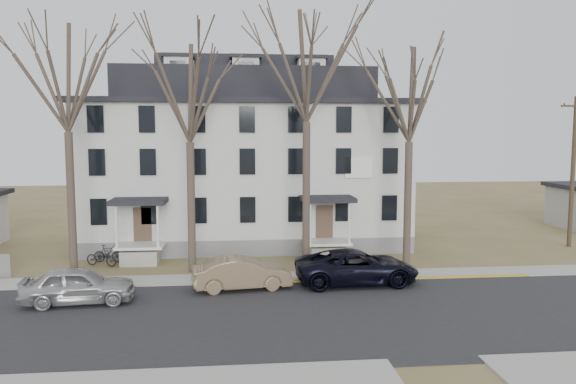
{
  "coord_description": "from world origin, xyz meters",
  "views": [
    {
      "loc": [
        -2.86,
        -19.3,
        7.27
      ],
      "look_at": [
        -0.05,
        9.0,
        4.23
      ],
      "focal_mm": 35.0,
      "sensor_mm": 36.0,
      "label": 1
    }
  ],
  "objects": [
    {
      "name": "ground",
      "position": [
        0.0,
        0.0,
        0.0
      ],
      "size": [
        120.0,
        120.0,
        0.0
      ],
      "primitive_type": "plane",
      "color": "olive",
      "rests_on": "ground"
    },
    {
      "name": "main_road",
      "position": [
        0.0,
        2.0,
        0.0
      ],
      "size": [
        120.0,
        10.0,
        0.04
      ],
      "primitive_type": "cube",
      "color": "#27272A",
      "rests_on": "ground"
    },
    {
      "name": "far_sidewalk",
      "position": [
        0.0,
        8.0,
        0.0
      ],
      "size": [
        120.0,
        2.0,
        0.08
      ],
      "primitive_type": "cube",
      "color": "#A09F97",
      "rests_on": "ground"
    },
    {
      "name": "yellow_curb",
      "position": [
        5.0,
        7.1,
        0.0
      ],
      "size": [
        14.0,
        0.25,
        0.06
      ],
      "primitive_type": "cube",
      "color": "gold",
      "rests_on": "ground"
    },
    {
      "name": "boarding_house",
      "position": [
        -2.0,
        17.95,
        5.38
      ],
      "size": [
        20.8,
        12.36,
        12.05
      ],
      "color": "slate",
      "rests_on": "ground"
    },
    {
      "name": "tree_far_left",
      "position": [
        -11.0,
        9.8,
        10.34
      ],
      "size": [
        8.4,
        8.4,
        13.72
      ],
      "color": "#473B31",
      "rests_on": "ground"
    },
    {
      "name": "tree_mid_left",
      "position": [
        -5.0,
        9.8,
        9.6
      ],
      "size": [
        7.8,
        7.8,
        12.74
      ],
      "color": "#473B31",
      "rests_on": "ground"
    },
    {
      "name": "tree_center",
      "position": [
        1.0,
        9.8,
        11.08
      ],
      "size": [
        9.0,
        9.0,
        14.7
      ],
      "color": "#473B31",
      "rests_on": "ground"
    },
    {
      "name": "tree_mid_right",
      "position": [
        6.5,
        9.8,
        9.6
      ],
      "size": [
        7.8,
        7.8,
        12.74
      ],
      "color": "#473B31",
      "rests_on": "ground"
    },
    {
      "name": "utility_pole_far",
      "position": [
        18.5,
        14.0,
        4.9
      ],
      "size": [
        2.0,
        0.28,
        9.5
      ],
      "color": "#3D3023",
      "rests_on": "ground"
    },
    {
      "name": "car_silver",
      "position": [
        -9.41,
        4.63,
        0.79
      ],
      "size": [
        4.8,
        2.28,
        1.59
      ],
      "primitive_type": "imported",
      "rotation": [
        0.0,
        0.0,
        1.66
      ],
      "color": "#AAAAAA",
      "rests_on": "ground"
    },
    {
      "name": "car_tan",
      "position": [
        -2.48,
        6.15,
        0.75
      ],
      "size": [
        4.71,
        2.19,
        1.5
      ],
      "primitive_type": "imported",
      "rotation": [
        0.0,
        0.0,
        1.71
      ],
      "color": "#776247",
      "rests_on": "ground"
    },
    {
      "name": "car_navy",
      "position": [
        3.02,
        6.56,
        0.82
      ],
      "size": [
        5.96,
        2.91,
        1.63
      ],
      "primitive_type": "imported",
      "rotation": [
        0.0,
        0.0,
        1.61
      ],
      "color": "black",
      "rests_on": "ground"
    },
    {
      "name": "bicycle_left",
      "position": [
        -9.98,
        11.4,
        0.48
      ],
      "size": [
        1.94,
        1.27,
        0.96
      ],
      "primitive_type": "imported",
      "rotation": [
        0.0,
        0.0,
        1.19
      ],
      "color": "black",
      "rests_on": "ground"
    },
    {
      "name": "bicycle_right",
      "position": [
        -9.81,
        12.27,
        0.49
      ],
      "size": [
        1.68,
        0.64,
        0.98
      ],
      "primitive_type": "imported",
      "rotation": [
        0.0,
        0.0,
        1.46
      ],
      "color": "black",
      "rests_on": "ground"
    }
  ]
}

